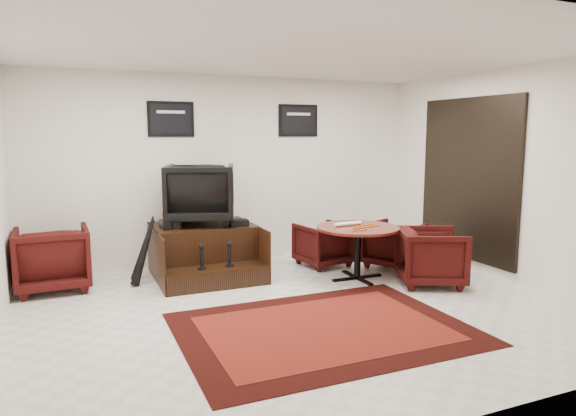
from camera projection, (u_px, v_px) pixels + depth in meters
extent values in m
plane|color=silver|center=(299.00, 309.00, 5.74)|extent=(6.00, 6.00, 0.00)
cube|color=silver|center=(232.00, 170.00, 7.81)|extent=(6.00, 0.02, 2.80)
cube|color=silver|center=(461.00, 220.00, 3.26)|extent=(6.00, 0.02, 2.80)
cube|color=silver|center=(508.00, 176.00, 6.70)|extent=(0.02, 5.00, 2.80)
cube|color=white|center=(300.00, 51.00, 5.34)|extent=(6.00, 5.00, 0.02)
cube|color=black|center=(468.00, 179.00, 7.34)|extent=(0.05, 1.90, 2.30)
cube|color=black|center=(467.00, 179.00, 7.34)|extent=(0.02, 1.72, 2.12)
cube|color=black|center=(468.00, 179.00, 7.34)|extent=(0.03, 0.05, 2.12)
cube|color=black|center=(171.00, 119.00, 7.34)|extent=(0.66, 0.03, 0.50)
cube|color=black|center=(171.00, 119.00, 7.32)|extent=(0.58, 0.01, 0.42)
cube|color=silver|center=(171.00, 112.00, 7.30)|extent=(0.40, 0.00, 0.04)
cube|color=black|center=(298.00, 121.00, 8.11)|extent=(0.66, 0.03, 0.50)
cube|color=black|center=(299.00, 120.00, 8.10)|extent=(0.58, 0.01, 0.42)
cube|color=silver|center=(299.00, 114.00, 8.08)|extent=(0.40, 0.00, 0.04)
cube|color=black|center=(324.00, 329.00, 5.14)|extent=(2.84, 2.13, 0.01)
cube|color=#54100C|center=(324.00, 328.00, 5.14)|extent=(2.34, 1.63, 0.01)
cube|color=black|center=(203.00, 249.00, 7.16)|extent=(1.35, 1.00, 0.70)
cube|color=black|center=(216.00, 277.00, 6.55)|extent=(1.35, 0.40, 0.25)
cube|color=black|center=(156.00, 256.00, 6.72)|extent=(0.02, 1.40, 0.70)
cube|color=black|center=(253.00, 248.00, 7.24)|extent=(0.02, 1.40, 0.70)
cylinder|color=black|center=(202.00, 268.00, 6.47)|extent=(0.11, 0.11, 0.02)
cylinder|color=black|center=(202.00, 258.00, 6.45)|extent=(0.04, 0.04, 0.24)
sphere|color=black|center=(201.00, 246.00, 6.42)|extent=(0.07, 0.07, 0.07)
cylinder|color=black|center=(229.00, 266.00, 6.60)|extent=(0.11, 0.11, 0.02)
cylinder|color=black|center=(229.00, 256.00, 6.59)|extent=(0.04, 0.04, 0.24)
sphere|color=black|center=(229.00, 244.00, 6.56)|extent=(0.07, 0.07, 0.07)
imported|color=black|center=(200.00, 191.00, 7.09)|extent=(1.12, 1.08, 0.93)
cube|color=black|center=(165.00, 225.00, 6.78)|extent=(0.12, 0.30, 0.11)
cube|color=black|center=(174.00, 224.00, 6.83)|extent=(0.12, 0.30, 0.11)
cube|color=black|center=(238.00, 223.00, 6.97)|extent=(0.26, 0.18, 0.09)
imported|color=black|center=(52.00, 255.00, 6.39)|extent=(0.88, 0.83, 0.88)
cylinder|color=#450F09|center=(358.00, 228.00, 6.83)|extent=(1.09, 1.09, 0.03)
cylinder|color=black|center=(358.00, 253.00, 6.88)|extent=(0.09, 0.09, 0.65)
cube|color=black|center=(357.00, 278.00, 6.92)|extent=(0.73, 0.06, 0.03)
cube|color=black|center=(357.00, 278.00, 6.92)|extent=(0.06, 0.73, 0.03)
imported|color=black|center=(323.00, 242.00, 7.59)|extent=(0.78, 0.74, 0.71)
imported|color=black|center=(395.00, 242.00, 7.49)|extent=(0.92, 0.94, 0.74)
imported|color=black|center=(431.00, 254.00, 6.62)|extent=(1.00, 1.02, 0.81)
cylinder|color=white|center=(348.00, 224.00, 6.91)|extent=(0.42, 0.08, 0.05)
cylinder|color=orange|center=(367.00, 227.00, 6.78)|extent=(0.44, 0.11, 0.01)
cylinder|color=orange|center=(363.00, 226.00, 6.87)|extent=(0.42, 0.17, 0.01)
cylinder|color=#4C1933|center=(354.00, 231.00, 6.51)|extent=(0.08, 0.07, 0.01)
cylinder|color=#4C1933|center=(358.00, 230.00, 6.54)|extent=(0.08, 0.07, 0.01)
cylinder|color=#4C1933|center=(362.00, 230.00, 6.56)|extent=(0.08, 0.07, 0.01)
cylinder|color=#4C1933|center=(366.00, 230.00, 6.58)|extent=(0.08, 0.07, 0.01)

